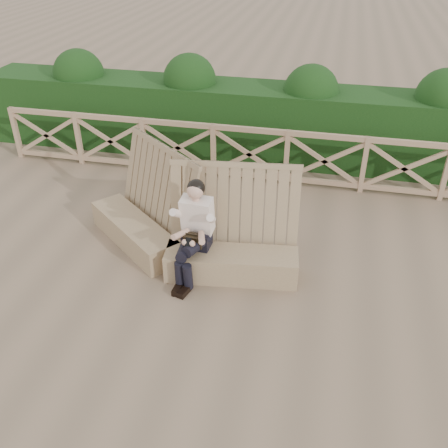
# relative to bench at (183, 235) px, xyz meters

# --- Properties ---
(ground) EXTENTS (60.00, 60.00, 0.00)m
(ground) POSITION_rel_bench_xyz_m (0.50, -0.76, -0.39)
(ground) COLOR brown
(ground) RESTS_ON ground
(bench) EXTENTS (3.52, 1.83, 1.55)m
(bench) POSITION_rel_bench_xyz_m (0.00, 0.00, 0.00)
(bench) COLOR #816749
(bench) RESTS_ON ground
(woman) EXTENTS (0.45, 0.94, 1.47)m
(woman) POSITION_rel_bench_xyz_m (0.28, -0.35, 0.38)
(woman) COLOR black
(woman) RESTS_ON ground
(guardrail) EXTENTS (10.10, 0.09, 1.10)m
(guardrail) POSITION_rel_bench_xyz_m (0.50, 2.74, 0.17)
(guardrail) COLOR #82654C
(guardrail) RESTS_ON ground
(hedge) EXTENTS (12.00, 1.20, 1.50)m
(hedge) POSITION_rel_bench_xyz_m (0.50, 3.94, 0.36)
(hedge) COLOR black
(hedge) RESTS_ON ground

